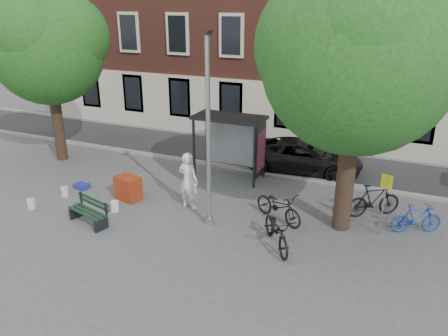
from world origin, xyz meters
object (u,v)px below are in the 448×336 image
painter (188,181)px  bench (89,213)px  notice_sign (385,191)px  bike_a (279,206)px  bike_b (416,218)px  lamppost (208,143)px  bike_c (277,231)px  bus_shelter (239,134)px  car_dark (304,156)px  bike_d (374,200)px  red_stand (128,188)px

painter → bench: (-2.44, -2.36, -0.65)m
notice_sign → bike_a: bearing=-150.2°
bench → bike_b: 10.50m
lamppost → bike_c: 3.35m
bike_a → bike_c: size_ratio=0.97×
lamppost → bench: (-3.64, -1.53, -2.40)m
bike_c → bench: bearing=154.4°
bike_a → bike_c: (0.44, -1.65, 0.01)m
bike_a → bike_c: bike_c is taller
bike_c → notice_sign: bearing=0.8°
bench → notice_sign: size_ratio=0.83×
bus_shelter → bike_c: bearing=-56.5°
bench → car_dark: bearing=70.7°
painter → bike_d: painter is taller
bike_a → car_dark: 4.87m
bench → bike_d: bearing=42.6°
painter → red_stand: size_ratio=2.29×
bike_d → notice_sign: notice_sign is taller
notice_sign → bike_c: bearing=-120.6°
bike_d → car_dark: size_ratio=0.40×
lamppost → painter: 2.28m
notice_sign → bike_d: bearing=129.3°
bus_shelter → bike_a: size_ratio=1.42×
bike_b → bus_shelter: bearing=47.3°
car_dark → red_stand: 7.55m
bike_d → notice_sign: 1.59m
bench → notice_sign: bearing=34.7°
car_dark → bike_b: bearing=-135.3°
red_stand → bike_a: bearing=6.4°
bus_shelter → lamppost: bearing=-81.6°
painter → bike_c: 3.91m
bus_shelter → bench: 6.58m
bus_shelter → notice_sign: size_ratio=1.41×
red_stand → car_dark: bearing=46.5°
bus_shelter → painter: bus_shelter is taller
bike_d → red_stand: (-8.39, -2.24, -0.13)m
bike_a → bike_c: bearing=-137.1°
car_dark → bike_c: bearing=-177.9°
bike_d → painter: bearing=72.2°
bike_b → notice_sign: notice_sign is taller
lamppost → bike_a: 3.23m
bus_shelter → red_stand: bearing=-129.4°
lamppost → bike_d: bearing=29.7°
lamppost → painter: size_ratio=2.96×
bus_shelter → car_dark: size_ratio=0.58×
bike_c → car_dark: car_dark is taller
bench → bus_shelter: bearing=77.4°
lamppost → notice_sign: bearing=16.2°
painter → bike_b: 7.54m
painter → bike_c: (3.64, -1.33, -0.49)m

